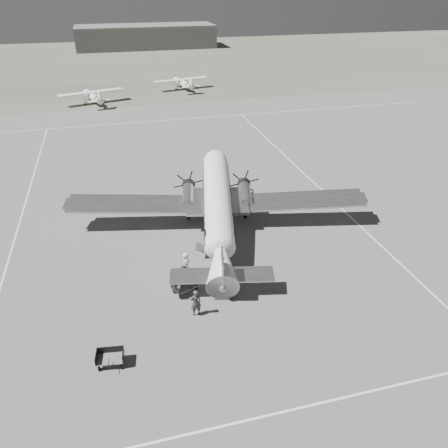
# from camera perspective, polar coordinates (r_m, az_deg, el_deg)

# --- Properties ---
(ground) EXTENTS (260.00, 260.00, 0.00)m
(ground) POSITION_cam_1_polar(r_m,az_deg,el_deg) (35.03, 2.23, -4.67)
(ground) COLOR slate
(ground) RESTS_ON ground
(taxi_line_near) EXTENTS (60.00, 0.15, 0.01)m
(taxi_line_near) POSITION_cam_1_polar(r_m,az_deg,el_deg) (25.50, 11.99, -22.02)
(taxi_line_near) COLOR white
(taxi_line_near) RESTS_ON ground
(taxi_line_right) EXTENTS (0.15, 80.00, 0.01)m
(taxi_line_right) POSITION_cam_1_polar(r_m,az_deg,el_deg) (39.72, 19.07, -1.93)
(taxi_line_right) COLOR white
(taxi_line_right) RESTS_ON ground
(taxi_line_left) EXTENTS (0.15, 60.00, 0.01)m
(taxi_line_left) POSITION_cam_1_polar(r_m,az_deg,el_deg) (43.49, -25.30, -0.41)
(taxi_line_left) COLOR white
(taxi_line_left) RESTS_ON ground
(taxi_line_horizon) EXTENTS (90.00, 0.15, 0.01)m
(taxi_line_horizon) POSITION_cam_1_polar(r_m,az_deg,el_deg) (70.95, -7.31, 13.31)
(taxi_line_horizon) COLOR white
(taxi_line_horizon) RESTS_ON ground
(grass_infield) EXTENTS (260.00, 90.00, 0.01)m
(grass_infield) POSITION_cam_1_polar(r_m,az_deg,el_deg) (124.48, -11.21, 20.07)
(grass_infield) COLOR #686557
(grass_infield) RESTS_ON ground
(hangar_main) EXTENTS (42.00, 14.00, 6.60)m
(hangar_main) POSITION_cam_1_polar(r_m,az_deg,el_deg) (149.14, -10.17, 22.97)
(hangar_main) COLOR #5F5F5F
(hangar_main) RESTS_ON ground
(dc3_airliner) EXTENTS (30.10, 23.79, 5.11)m
(dc3_airliner) POSITION_cam_1_polar(r_m,az_deg,el_deg) (36.97, -0.79, 1.96)
(dc3_airliner) COLOR #BEBDC0
(dc3_airliner) RESTS_ON ground
(light_plane_left) EXTENTS (13.51, 12.05, 2.36)m
(light_plane_left) POSITION_cam_1_polar(r_m,az_deg,el_deg) (82.95, -16.80, 15.57)
(light_plane_left) COLOR white
(light_plane_left) RESTS_ON ground
(light_plane_right) EXTENTS (12.74, 11.15, 2.30)m
(light_plane_right) POSITION_cam_1_polar(r_m,az_deg,el_deg) (90.75, -5.44, 17.75)
(light_plane_right) COLOR white
(light_plane_right) RESTS_ON ground
(baggage_cart_near) EXTENTS (2.19, 1.92, 1.03)m
(baggage_cart_near) POSITION_cam_1_polar(r_m,az_deg,el_deg) (31.50, -5.12, -8.10)
(baggage_cart_near) COLOR slate
(baggage_cart_near) RESTS_ON ground
(baggage_cart_far) EXTENTS (1.80, 1.39, 0.94)m
(baggage_cart_far) POSITION_cam_1_polar(r_m,az_deg,el_deg) (27.26, -14.64, -16.62)
(baggage_cart_far) COLOR slate
(baggage_cart_far) RESTS_ON ground
(ground_crew) EXTENTS (0.77, 0.54, 2.01)m
(ground_crew) POSITION_cam_1_polar(r_m,az_deg,el_deg) (29.29, -3.70, -10.21)
(ground_crew) COLOR #323232
(ground_crew) RESTS_ON ground
(ramp_agent) EXTENTS (1.01, 1.14, 1.94)m
(ramp_agent) POSITION_cam_1_polar(r_m,az_deg,el_deg) (31.91, -5.10, -6.52)
(ramp_agent) COLOR #AAAAA8
(ramp_agent) RESTS_ON ground
(passenger) EXTENTS (0.55, 0.83, 1.69)m
(passenger) POSITION_cam_1_polar(r_m,az_deg,el_deg) (33.29, -5.01, -5.05)
(passenger) COLOR silver
(passenger) RESTS_ON ground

